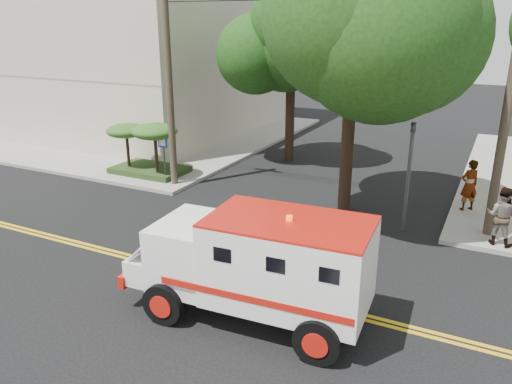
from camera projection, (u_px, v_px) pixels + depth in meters
The scene contains 12 objects.
ground at pixel (216, 279), 13.30m from camera, with size 100.00×100.00×0.00m, color black.
sidewalk_nw at pixel (140, 133), 30.42m from camera, with size 17.00×17.00×0.15m, color gray.
building_left at pixel (124, 44), 30.88m from camera, with size 16.00×14.00×10.00m, color beige.
utility_pole_left at pixel (169, 76), 19.29m from camera, with size 0.28×0.28×9.00m, color #382D23.
utility_pole_right at pixel (510, 95), 14.40m from camera, with size 0.28×0.28×9.00m, color #382D23.
tree_left at pixel (296, 40), 22.53m from camera, with size 4.48×4.20×7.70m.
traffic_signal at pixel (409, 165), 15.70m from camera, with size 0.15×0.18×3.60m.
accessibility_sign at pixel (164, 152), 20.71m from camera, with size 0.45×0.10×2.02m.
palm_planter at pixel (146, 140), 21.52m from camera, with size 3.52×2.63×2.36m.
armored_truck at pixel (257, 261), 11.12m from camera, with size 5.75×2.58×2.56m.
pedestrian_a at pixel (469, 185), 17.50m from camera, with size 0.67×0.44×1.85m, color gray.
pedestrian_b at pixel (501, 216), 14.81m from camera, with size 0.88×0.68×1.81m, color gray.
Camera 1 is at (6.26, -10.08, 6.54)m, focal length 35.00 mm.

